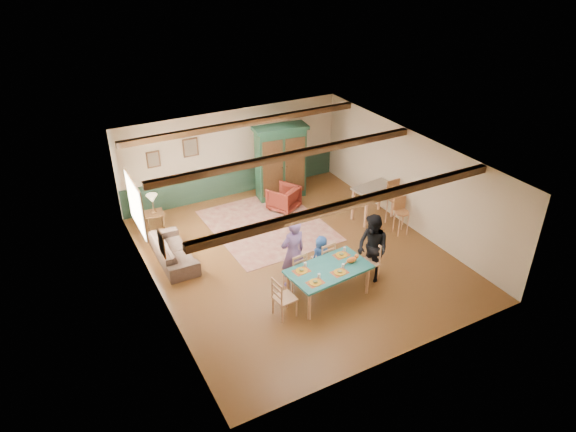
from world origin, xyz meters
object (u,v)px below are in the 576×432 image
sofa (173,251)px  bar_stool_right (396,204)px  dining_chair_far_left (295,269)px  cat (352,259)px  person_man (293,253)px  dining_chair_end_right (368,262)px  armchair (284,198)px  dining_table (328,283)px  dining_chair_far_right (323,258)px  end_table (155,222)px  counter_table (373,203)px  dining_chair_end_left (285,297)px  person_child (321,255)px  armoire (281,162)px  table_lamp (153,204)px  person_woman (372,248)px  bar_stool_left (401,217)px

sofa → bar_stool_right: bearing=-100.4°
dining_chair_far_left → sofa: bearing=-53.0°
dining_chair_far_left → cat: (1.04, -0.74, 0.37)m
bar_stool_right → person_man: bearing=-165.1°
sofa → bar_stool_right: bar_stool_right is taller
dining_chair_end_right → armchair: size_ratio=1.21×
dining_table → person_man: person_man is taller
dining_chair_far_right → end_table: dining_chair_far_right is taller
counter_table → bar_stool_right: 0.68m
dining_chair_end_left → person_child: bearing=-62.7°
dining_chair_far_right → dining_chair_end_right: size_ratio=1.00×
armchair → bar_stool_right: size_ratio=0.62×
end_table → bar_stool_right: bar_stool_right is taller
dining_chair_far_left → armchair: bearing=-119.4°
dining_chair_end_right → cat: size_ratio=2.64×
dining_chair_far_right → bar_stool_right: bar_stool_right is taller
cat → armchair: 4.24m
person_man → armoire: size_ratio=0.77×
dining_chair_end_left → armchair: size_ratio=1.21×
person_child → bar_stool_right: size_ratio=0.80×
dining_chair_end_left → person_man: size_ratio=0.55×
dining_table → counter_table: counter_table is taller
table_lamp → counter_table: bearing=-21.2°
dining_chair_far_right → person_man: bearing=-5.7°
dining_chair_far_left → cat: dining_chair_far_left is taller
person_woman → table_lamp: (-3.90, 4.52, 0.03)m
dining_chair_end_right → person_child: size_ratio=0.95×
dining_chair_far_right → dining_chair_end_right: 1.06m
counter_table → armoire: bearing=123.7°
person_child → dining_chair_far_left: bearing=5.7°
person_child → counter_table: (2.71, 1.60, -0.01)m
person_man → person_woman: (1.74, -0.65, -0.04)m
person_woman → counter_table: size_ratio=1.40×
dining_chair_end_left → dining_chair_far_left: bearing=-46.2°
dining_chair_far_right → person_child: size_ratio=0.95×
armchair → end_table: bearing=-36.8°
cat → table_lamp: (-3.20, 4.69, 0.01)m
cat → counter_table: bearing=39.7°
armchair → table_lamp: table_lamp is taller
person_man → bar_stool_left: (3.69, 0.64, -0.36)m
dining_chair_far_left → bar_stool_left: bar_stool_left is taller
dining_table → armchair: dining_table is taller
end_table → table_lamp: (0.00, 0.00, 0.57)m
person_woman → armoire: 4.82m
dining_chair_far_left → sofa: 3.20m
dining_chair_end_left → bar_stool_left: 4.63m
cat → table_lamp: 5.68m
dining_chair_far_right → dining_chair_end_left: bearing=24.9°
person_child → counter_table: 3.14m
cat → table_lamp: size_ratio=0.67×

